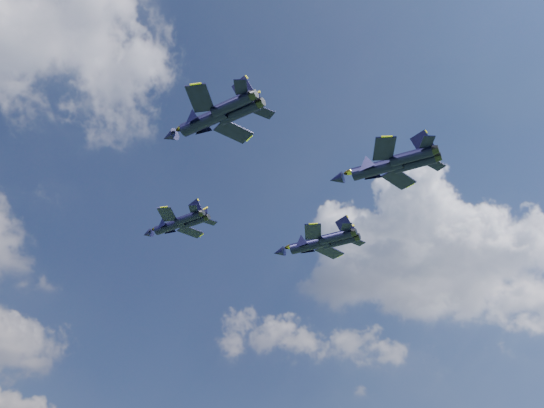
{
  "coord_description": "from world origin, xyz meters",
  "views": [
    {
      "loc": [
        -43.61,
        -61.76,
        3.4
      ],
      "look_at": [
        2.11,
        5.08,
        58.23
      ],
      "focal_mm": 40.0,
      "sensor_mm": 36.0,
      "label": 1
    }
  ],
  "objects": [
    {
      "name": "jet_slot",
      "position": [
        10.5,
        -10.01,
        59.49
      ],
      "size": [
        13.28,
        17.65,
        4.32
      ],
      "rotation": [
        0.0,
        0.0,
        0.54
      ],
      "color": "black"
    },
    {
      "name": "jet_left",
      "position": [
        -15.94,
        -3.83,
        60.17
      ],
      "size": [
        12.67,
        17.43,
        4.16
      ],
      "rotation": [
        0.0,
        0.0,
        0.42
      ],
      "color": "black"
    },
    {
      "name": "jet_lead",
      "position": [
        -8.2,
        21.79,
        58.95
      ],
      "size": [
        10.53,
        14.41,
        3.45
      ],
      "rotation": [
        0.0,
        0.0,
        0.44
      ],
      "color": "black"
    },
    {
      "name": "jet_right",
      "position": [
        16.92,
        15.08,
        60.24
      ],
      "size": [
        13.08,
        17.53,
        4.26
      ],
      "rotation": [
        0.0,
        0.0,
        0.51
      ],
      "color": "black"
    }
  ]
}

